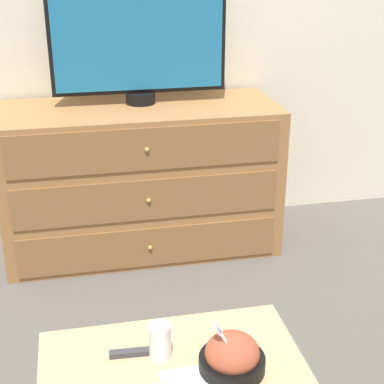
{
  "coord_description": "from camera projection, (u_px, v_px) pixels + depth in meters",
  "views": [
    {
      "loc": [
        -0.44,
        -3.22,
        1.56
      ],
      "look_at": [
        -0.07,
        -1.44,
        0.78
      ],
      "focal_mm": 55.0,
      "sensor_mm": 36.0,
      "label": 1
    }
  ],
  "objects": [
    {
      "name": "takeout_bowl",
      "position": [
        232.0,
        357.0,
        1.7
      ],
      "size": [
        0.19,
        0.19,
        0.17
      ],
      "color": "black",
      "rests_on": "coffee_table"
    },
    {
      "name": "ground_plane",
      "position": [
        156.0,
        218.0,
        3.59
      ],
      "size": [
        12.0,
        12.0,
        0.0
      ],
      "primitive_type": "plane",
      "color": "#56514C"
    },
    {
      "name": "remote_control",
      "position": [
        132.0,
        353.0,
        1.77
      ],
      "size": [
        0.14,
        0.03,
        0.02
      ],
      "color": "#38383D",
      "rests_on": "coffee_table"
    },
    {
      "name": "drink_cup",
      "position": [
        160.0,
        343.0,
        1.75
      ],
      "size": [
        0.07,
        0.07,
        0.11
      ],
      "color": "#9E6638",
      "rests_on": "coffee_table"
    },
    {
      "name": "dresser",
      "position": [
        141.0,
        179.0,
        3.13
      ],
      "size": [
        1.42,
        0.59,
        0.79
      ],
      "color": "#9E6B3D",
      "rests_on": "ground_plane"
    },
    {
      "name": "tv",
      "position": [
        138.0,
        38.0,
        2.91
      ],
      "size": [
        0.89,
        0.15,
        0.64
      ],
      "color": "black",
      "rests_on": "dresser"
    }
  ]
}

